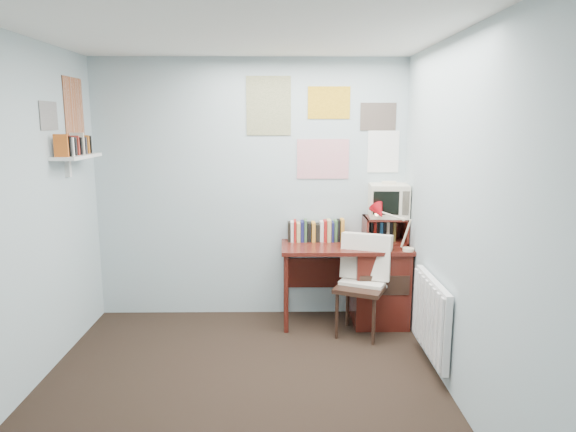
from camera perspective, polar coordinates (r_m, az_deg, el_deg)
name	(u,v)px	position (r m, az deg, el deg)	size (l,w,h in m)	color
ground	(238,406)	(3.74, -5.59, -20.28)	(3.50, 3.50, 0.00)	black
back_wall	(251,190)	(5.00, -4.17, 2.90)	(3.00, 0.02, 2.50)	#A3B4BA
right_wall	(469,226)	(3.48, 19.45, -1.05)	(0.02, 3.50, 2.50)	#A3B4BA
ceiling	(230,20)	(3.27, -6.43, 20.84)	(3.00, 3.50, 0.02)	white
desk	(373,281)	(4.99, 9.43, -7.19)	(1.20, 0.55, 0.76)	#511912
desk_chair	(361,288)	(4.67, 8.07, -7.95)	(0.45, 0.43, 0.88)	black
desk_lamp	(409,231)	(4.70, 13.32, -1.61)	(0.26, 0.22, 0.37)	red
tv_riser	(385,230)	(5.00, 10.72, -1.51)	(0.40, 0.30, 0.25)	#511912
crt_tv	(388,199)	(4.97, 11.09, 1.87)	(0.36, 0.33, 0.34)	beige
book_row	(319,230)	(4.98, 3.43, -1.56)	(0.60, 0.14, 0.22)	#511912
radiator	(431,316)	(4.20, 15.63, -10.70)	(0.09, 0.80, 0.60)	white
wall_shelf	(77,157)	(4.63, -22.40, 6.13)	(0.20, 0.62, 0.24)	white
posters_back	(323,127)	(4.96, 3.95, 9.79)	(1.20, 0.01, 0.90)	white
posters_left	(62,110)	(4.66, -23.83, 10.74)	(0.01, 0.70, 0.60)	white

